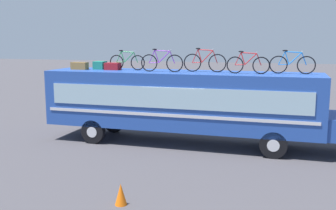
{
  "coord_description": "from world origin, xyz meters",
  "views": [
    {
      "loc": [
        4.12,
        -15.51,
        4.31
      ],
      "look_at": [
        -0.53,
        0.0,
        1.6
      ],
      "focal_mm": 41.94,
      "sensor_mm": 36.0,
      "label": 1
    }
  ],
  "objects_px": {
    "luggage_bag_1": "(80,66)",
    "rooftop_bicycle_4": "(248,64)",
    "luggage_bag_2": "(100,65)",
    "rooftop_bicycle_3": "(205,62)",
    "rooftop_bicycle_1": "(127,62)",
    "rooftop_bicycle_5": "(292,64)",
    "luggage_bag_3": "(113,66)",
    "traffic_cone": "(121,194)",
    "rooftop_bicycle_2": "(162,62)",
    "bus": "(186,101)"
  },
  "relations": [
    {
      "from": "rooftop_bicycle_1",
      "to": "rooftop_bicycle_5",
      "type": "relative_size",
      "value": 0.95
    },
    {
      "from": "bus",
      "to": "rooftop_bicycle_1",
      "type": "bearing_deg",
      "value": 174.5
    },
    {
      "from": "luggage_bag_2",
      "to": "rooftop_bicycle_3",
      "type": "bearing_deg",
      "value": -1.71
    },
    {
      "from": "luggage_bag_1",
      "to": "luggage_bag_2",
      "type": "distance_m",
      "value": 0.88
    },
    {
      "from": "luggage_bag_1",
      "to": "rooftop_bicycle_3",
      "type": "height_order",
      "value": "rooftop_bicycle_3"
    },
    {
      "from": "rooftop_bicycle_3",
      "to": "rooftop_bicycle_4",
      "type": "relative_size",
      "value": 1.07
    },
    {
      "from": "bus",
      "to": "rooftop_bicycle_3",
      "type": "xyz_separation_m",
      "value": [
        0.73,
        0.17,
        1.6
      ]
    },
    {
      "from": "luggage_bag_1",
      "to": "rooftop_bicycle_1",
      "type": "distance_m",
      "value": 2.14
    },
    {
      "from": "rooftop_bicycle_4",
      "to": "rooftop_bicycle_5",
      "type": "height_order",
      "value": "rooftop_bicycle_5"
    },
    {
      "from": "rooftop_bicycle_5",
      "to": "traffic_cone",
      "type": "xyz_separation_m",
      "value": [
        -4.23,
        -6.75,
        -3.1
      ]
    },
    {
      "from": "bus",
      "to": "luggage_bag_1",
      "type": "xyz_separation_m",
      "value": [
        -4.81,
        -0.09,
        1.36
      ]
    },
    {
      "from": "luggage_bag_1",
      "to": "rooftop_bicycle_2",
      "type": "bearing_deg",
      "value": -2.61
    },
    {
      "from": "luggage_bag_1",
      "to": "rooftop_bicycle_1",
      "type": "height_order",
      "value": "rooftop_bicycle_1"
    },
    {
      "from": "luggage_bag_3",
      "to": "rooftop_bicycle_1",
      "type": "bearing_deg",
      "value": 10.8
    },
    {
      "from": "rooftop_bicycle_3",
      "to": "bus",
      "type": "bearing_deg",
      "value": -166.98
    },
    {
      "from": "luggage_bag_1",
      "to": "rooftop_bicycle_4",
      "type": "bearing_deg",
      "value": -0.81
    },
    {
      "from": "rooftop_bicycle_3",
      "to": "traffic_cone",
      "type": "xyz_separation_m",
      "value": [
        -0.85,
        -6.67,
        -3.12
      ]
    },
    {
      "from": "bus",
      "to": "rooftop_bicycle_2",
      "type": "distance_m",
      "value": 1.88
    },
    {
      "from": "luggage_bag_2",
      "to": "traffic_cone",
      "type": "xyz_separation_m",
      "value": [
        3.9,
        -6.81,
        -2.89
      ]
    },
    {
      "from": "bus",
      "to": "rooftop_bicycle_1",
      "type": "relative_size",
      "value": 7.82
    },
    {
      "from": "luggage_bag_2",
      "to": "rooftop_bicycle_1",
      "type": "height_order",
      "value": "rooftop_bicycle_1"
    },
    {
      "from": "bus",
      "to": "rooftop_bicycle_1",
      "type": "height_order",
      "value": "rooftop_bicycle_1"
    },
    {
      "from": "luggage_bag_1",
      "to": "rooftop_bicycle_4",
      "type": "height_order",
      "value": "rooftop_bicycle_4"
    },
    {
      "from": "rooftop_bicycle_3",
      "to": "rooftop_bicycle_5",
      "type": "xyz_separation_m",
      "value": [
        3.38,
        0.08,
        -0.02
      ]
    },
    {
      "from": "rooftop_bicycle_4",
      "to": "luggage_bag_2",
      "type": "bearing_deg",
      "value": 175.61
    },
    {
      "from": "bus",
      "to": "rooftop_bicycle_5",
      "type": "xyz_separation_m",
      "value": [
        4.11,
        0.25,
        1.58
      ]
    },
    {
      "from": "luggage_bag_1",
      "to": "luggage_bag_3",
      "type": "bearing_deg",
      "value": 8.71
    },
    {
      "from": "traffic_cone",
      "to": "luggage_bag_2",
      "type": "bearing_deg",
      "value": 119.78
    },
    {
      "from": "rooftop_bicycle_5",
      "to": "traffic_cone",
      "type": "distance_m",
      "value": 8.55
    },
    {
      "from": "rooftop_bicycle_1",
      "to": "luggage_bag_1",
      "type": "bearing_deg",
      "value": -170.67
    },
    {
      "from": "rooftop_bicycle_2",
      "to": "traffic_cone",
      "type": "height_order",
      "value": "rooftop_bicycle_2"
    },
    {
      "from": "rooftop_bicycle_5",
      "to": "bus",
      "type": "bearing_deg",
      "value": -176.55
    },
    {
      "from": "rooftop_bicycle_4",
      "to": "traffic_cone",
      "type": "bearing_deg",
      "value": -112.4
    },
    {
      "from": "luggage_bag_2",
      "to": "luggage_bag_3",
      "type": "distance_m",
      "value": 0.72
    },
    {
      "from": "luggage_bag_1",
      "to": "traffic_cone",
      "type": "xyz_separation_m",
      "value": [
        4.69,
        -6.42,
        -2.88
      ]
    },
    {
      "from": "bus",
      "to": "rooftop_bicycle_5",
      "type": "bearing_deg",
      "value": 3.45
    },
    {
      "from": "bus",
      "to": "rooftop_bicycle_3",
      "type": "relative_size",
      "value": 7.23
    },
    {
      "from": "bus",
      "to": "rooftop_bicycle_5",
      "type": "height_order",
      "value": "rooftop_bicycle_5"
    },
    {
      "from": "luggage_bag_1",
      "to": "rooftop_bicycle_2",
      "type": "xyz_separation_m",
      "value": [
        3.84,
        -0.17,
        0.23
      ]
    },
    {
      "from": "luggage_bag_2",
      "to": "luggage_bag_3",
      "type": "height_order",
      "value": "luggage_bag_2"
    },
    {
      "from": "rooftop_bicycle_5",
      "to": "rooftop_bicycle_3",
      "type": "bearing_deg",
      "value": -178.65
    },
    {
      "from": "luggage_bag_2",
      "to": "rooftop_bicycle_3",
      "type": "height_order",
      "value": "rooftop_bicycle_3"
    },
    {
      "from": "rooftop_bicycle_1",
      "to": "traffic_cone",
      "type": "distance_m",
      "value": 7.87
    },
    {
      "from": "rooftop_bicycle_1",
      "to": "rooftop_bicycle_5",
      "type": "bearing_deg",
      "value": -0.1
    },
    {
      "from": "bus",
      "to": "rooftop_bicycle_2",
      "type": "relative_size",
      "value": 7.09
    },
    {
      "from": "rooftop_bicycle_5",
      "to": "luggage_bag_3",
      "type": "bearing_deg",
      "value": -179.18
    },
    {
      "from": "rooftop_bicycle_3",
      "to": "rooftop_bicycle_4",
      "type": "height_order",
      "value": "rooftop_bicycle_3"
    },
    {
      "from": "luggage_bag_3",
      "to": "rooftop_bicycle_2",
      "type": "relative_size",
      "value": 0.36
    },
    {
      "from": "bus",
      "to": "luggage_bag_1",
      "type": "bearing_deg",
      "value": -178.98
    },
    {
      "from": "rooftop_bicycle_1",
      "to": "rooftop_bicycle_4",
      "type": "relative_size",
      "value": 0.99
    }
  ]
}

